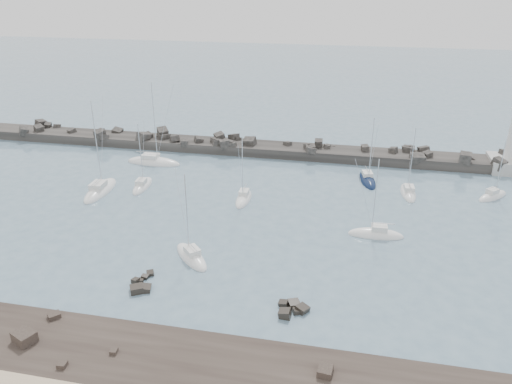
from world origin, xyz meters
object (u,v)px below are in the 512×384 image
at_px(sailboat_4, 154,163).
at_px(sailboat_1, 100,191).
at_px(sailboat_10, 492,197).
at_px(sailboat_3, 142,186).
at_px(sailboat_6, 244,199).
at_px(sailboat_7, 367,180).
at_px(sailboat_9, 408,193).
at_px(sailboat_8, 376,235).
at_px(sailboat_5, 192,257).
at_px(lighthouse, 512,154).

bearing_deg(sailboat_4, sailboat_1, -103.36).
bearing_deg(sailboat_4, sailboat_10, -3.35).
height_order(sailboat_1, sailboat_4, sailboat_4).
relative_size(sailboat_3, sailboat_10, 1.10).
distance_m(sailboat_6, sailboat_10, 39.68).
relative_size(sailboat_7, sailboat_9, 1.04).
relative_size(sailboat_3, sailboat_8, 0.96).
xyz_separation_m(sailboat_3, sailboat_4, (-2.55, 10.97, 0.00)).
height_order(sailboat_1, sailboat_5, sailboat_1).
bearing_deg(sailboat_5, sailboat_1, 141.88).
distance_m(sailboat_4, sailboat_6, 23.80).
xyz_separation_m(sailboat_5, sailboat_6, (2.44, 18.38, -0.01)).
xyz_separation_m(sailboat_4, sailboat_9, (45.81, -4.73, -0.00)).
bearing_deg(sailboat_9, sailboat_10, 5.58).
bearing_deg(sailboat_8, sailboat_1, 172.27).
bearing_deg(sailboat_5, sailboat_4, 120.01).
bearing_deg(sailboat_4, sailboat_8, -26.46).
bearing_deg(lighthouse, sailboat_10, -112.19).
relative_size(sailboat_3, sailboat_5, 0.96).
bearing_deg(sailboat_6, sailboat_10, 13.15).
bearing_deg(sailboat_1, sailboat_4, 76.64).
relative_size(lighthouse, sailboat_9, 1.23).
bearing_deg(sailboat_9, sailboat_8, -108.74).
bearing_deg(lighthouse, sailboat_5, -138.82).
height_order(lighthouse, sailboat_7, lighthouse).
xyz_separation_m(sailboat_1, sailboat_7, (42.70, 13.55, -0.01)).
bearing_deg(sailboat_1, sailboat_5, -38.12).
bearing_deg(lighthouse, sailboat_3, -161.42).
relative_size(sailboat_1, sailboat_5, 1.31).
bearing_deg(sailboat_1, lighthouse, 19.54).
bearing_deg(sailboat_5, sailboat_7, 54.54).
distance_m(sailboat_3, sailboat_7, 38.19).
xyz_separation_m(sailboat_1, sailboat_4, (3.38, 14.22, -0.01)).
distance_m(sailboat_5, sailboat_7, 37.06).
distance_m(sailboat_1, sailboat_7, 44.80).
xyz_separation_m(sailboat_3, sailboat_7, (36.78, 10.29, 0.00)).
distance_m(sailboat_3, sailboat_10, 56.85).
bearing_deg(sailboat_4, lighthouse, 8.66).
relative_size(sailboat_1, sailboat_7, 1.29).
distance_m(lighthouse, sailboat_9, 23.70).
relative_size(sailboat_3, sailboat_7, 0.94).
distance_m(sailboat_8, sailboat_9, 16.32).
relative_size(sailboat_5, sailboat_9, 1.02).
relative_size(sailboat_5, sailboat_8, 1.01).
bearing_deg(sailboat_10, sailboat_6, -166.85).
xyz_separation_m(sailboat_5, sailboat_7, (21.50, 30.19, -0.01)).
bearing_deg(sailboat_7, sailboat_6, -148.23).
height_order(sailboat_5, sailboat_8, sailboat_5).
distance_m(sailboat_5, sailboat_6, 18.54).
bearing_deg(sailboat_1, sailboat_7, 17.60).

